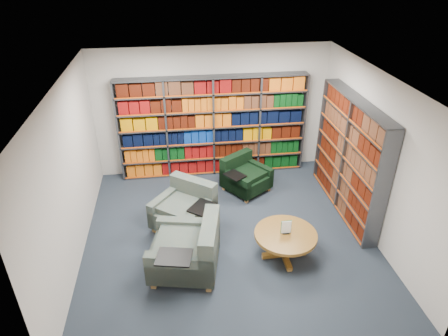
{
  "coord_description": "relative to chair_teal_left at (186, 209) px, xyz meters",
  "views": [
    {
      "loc": [
        -0.84,
        -5.57,
        4.54
      ],
      "look_at": [
        0.0,
        0.6,
        1.05
      ],
      "focal_mm": 32.0,
      "sensor_mm": 36.0,
      "label": 1
    }
  ],
  "objects": [
    {
      "name": "bookshelf_right",
      "position": [
        3.06,
        0.17,
        0.76
      ],
      "size": [
        0.28,
        2.5,
        2.2
      ],
      "color": "#47494F",
      "rests_on": "ground"
    },
    {
      "name": "chair_teal_front",
      "position": [
        0.01,
        -1.2,
        0.04
      ],
      "size": [
        1.21,
        1.31,
        0.93
      ],
      "color": "#052232",
      "rests_on": "ground"
    },
    {
      "name": "chair_teal_left",
      "position": [
        0.0,
        0.0,
        0.0
      ],
      "size": [
        1.29,
        1.29,
        0.84
      ],
      "color": "#052232",
      "rests_on": "ground"
    },
    {
      "name": "chair_green_right",
      "position": [
        1.26,
        1.08,
        -0.04
      ],
      "size": [
        1.12,
        1.12,
        0.73
      ],
      "color": "black",
      "rests_on": "ground"
    },
    {
      "name": "room_shell",
      "position": [
        0.72,
        -0.43,
        1.06
      ],
      "size": [
        5.02,
        5.02,
        2.82
      ],
      "color": "black",
      "rests_on": "ground"
    },
    {
      "name": "coffee_table",
      "position": [
        1.55,
        -1.09,
        0.04
      ],
      "size": [
        1.02,
        1.02,
        0.71
      ],
      "color": "#935826",
      "rests_on": "ground"
    },
    {
      "name": "bookshelf_back",
      "position": [
        0.72,
        1.91,
        0.76
      ],
      "size": [
        4.0,
        0.28,
        2.2
      ],
      "color": "#47494F",
      "rests_on": "ground"
    }
  ]
}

